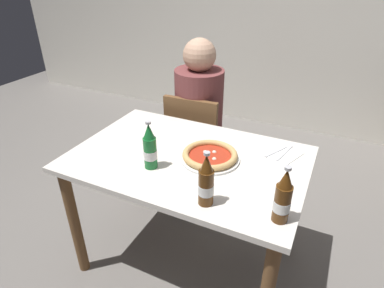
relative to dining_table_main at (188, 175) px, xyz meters
name	(u,v)px	position (x,y,z in m)	size (l,w,h in m)	color
ground_plane	(189,258)	(0.00, 0.00, -0.64)	(8.00, 8.00, 0.00)	slate
back_wall_tiled	(288,1)	(0.00, 2.20, 0.66)	(7.00, 0.10, 2.60)	silver
dining_table_main	(188,175)	(0.00, 0.00, 0.00)	(1.20, 0.80, 0.75)	silver
chair_behind_table	(196,141)	(-0.23, 0.61, -0.15)	(0.42, 0.42, 0.85)	brown
diner_seated	(199,126)	(-0.24, 0.66, -0.05)	(0.34, 0.34, 1.21)	#2D3342
pizza_margherita_near	(210,156)	(0.11, 0.03, 0.14)	(0.30, 0.30, 0.04)	white
beer_bottle_left	(150,149)	(-0.12, -0.16, 0.22)	(0.07, 0.07, 0.25)	#196B2D
beer_bottle_center	(283,199)	(0.53, -0.27, 0.22)	(0.07, 0.07, 0.25)	#512D0F
beer_bottle_right	(206,183)	(0.23, -0.30, 0.22)	(0.07, 0.07, 0.25)	#512D0F
napkin_with_cutlery	(280,153)	(0.42, 0.24, 0.12)	(0.23, 0.23, 0.01)	white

